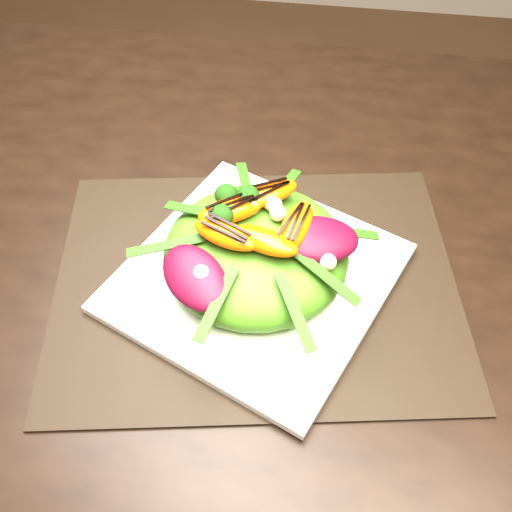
# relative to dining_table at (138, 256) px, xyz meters

# --- Properties ---
(floor) EXTENTS (4.00, 4.00, 0.01)m
(floor) POSITION_rel_dining_table_xyz_m (0.00, 0.00, -0.73)
(floor) COLOR brown
(floor) RESTS_ON ground
(dining_table) EXTENTS (1.60, 0.90, 0.75)m
(dining_table) POSITION_rel_dining_table_xyz_m (0.00, 0.00, 0.00)
(dining_table) COLOR black
(dining_table) RESTS_ON floor
(placemat) EXTENTS (0.49, 0.40, 0.00)m
(placemat) POSITION_rel_dining_table_xyz_m (0.15, -0.03, 0.02)
(placemat) COLOR black
(placemat) RESTS_ON dining_table
(plate_base) EXTENTS (0.35, 0.35, 0.01)m
(plate_base) POSITION_rel_dining_table_xyz_m (0.15, -0.03, 0.03)
(plate_base) COLOR white
(plate_base) RESTS_ON placemat
(salad_bowl) EXTENTS (0.29, 0.29, 0.02)m
(salad_bowl) POSITION_rel_dining_table_xyz_m (0.15, -0.03, 0.04)
(salad_bowl) COLOR white
(salad_bowl) RESTS_ON plate_base
(lettuce_mound) EXTENTS (0.21, 0.21, 0.07)m
(lettuce_mound) POSITION_rel_dining_table_xyz_m (0.15, -0.03, 0.07)
(lettuce_mound) COLOR #437C17
(lettuce_mound) RESTS_ON salad_bowl
(radicchio_leaf) EXTENTS (0.09, 0.07, 0.02)m
(radicchio_leaf) POSITION_rel_dining_table_xyz_m (0.21, -0.04, 0.11)
(radicchio_leaf) COLOR #3E0617
(radicchio_leaf) RESTS_ON lettuce_mound
(orange_segment) EXTENTS (0.07, 0.06, 0.02)m
(orange_segment) POSITION_rel_dining_table_xyz_m (0.13, -0.00, 0.11)
(orange_segment) COLOR #F24703
(orange_segment) RESTS_ON lettuce_mound
(broccoli_floret) EXTENTS (0.04, 0.04, 0.03)m
(broccoli_floret) POSITION_rel_dining_table_xyz_m (0.09, -0.01, 0.11)
(broccoli_floret) COLOR black
(broccoli_floret) RESTS_ON lettuce_mound
(macadamia_nut) EXTENTS (0.02, 0.02, 0.02)m
(macadamia_nut) POSITION_rel_dining_table_xyz_m (0.17, -0.07, 0.11)
(macadamia_nut) COLOR beige
(macadamia_nut) RESTS_ON lettuce_mound
(balsamic_drizzle) EXTENTS (0.04, 0.03, 0.00)m
(balsamic_drizzle) POSITION_rel_dining_table_xyz_m (0.13, -0.00, 0.12)
(balsamic_drizzle) COLOR black
(balsamic_drizzle) RESTS_ON orange_segment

